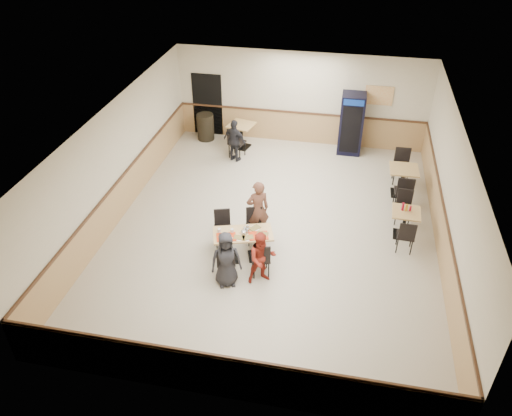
% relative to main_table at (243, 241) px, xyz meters
% --- Properties ---
extents(ground, '(10.00, 10.00, 0.00)m').
position_rel_main_table_xyz_m(ground, '(0.50, 1.28, -0.48)').
color(ground, beige).
rests_on(ground, ground).
extents(room_shell, '(10.00, 10.00, 10.00)m').
position_rel_main_table_xyz_m(room_shell, '(2.28, 3.82, 0.10)').
color(room_shell, silver).
rests_on(room_shell, ground).
extents(main_table, '(1.49, 1.05, 0.72)m').
position_rel_main_table_xyz_m(main_table, '(0.00, 0.00, 0.00)').
color(main_table, black).
rests_on(main_table, ground).
extents(main_chairs, '(1.61, 1.86, 0.91)m').
position_rel_main_table_xyz_m(main_chairs, '(-0.05, -0.01, -0.02)').
color(main_chairs, black).
rests_on(main_chairs, ground).
extents(diner_woman_left, '(0.77, 0.63, 1.34)m').
position_rel_main_table_xyz_m(diner_woman_left, '(-0.17, -0.91, 0.19)').
color(diner_woman_left, '#222227').
rests_on(diner_woman_left, ground).
extents(diner_woman_right, '(0.77, 0.71, 1.28)m').
position_rel_main_table_xyz_m(diner_woman_right, '(0.57, -0.68, 0.16)').
color(diner_woman_right, maroon).
rests_on(diner_woman_right, ground).
extents(diner_man_opposite, '(0.67, 0.59, 1.55)m').
position_rel_main_table_xyz_m(diner_man_opposite, '(0.17, 0.91, 0.30)').
color(diner_man_opposite, brown).
rests_on(diner_man_opposite, ground).
extents(lone_diner, '(0.86, 0.60, 1.35)m').
position_rel_main_table_xyz_m(lone_diner, '(-1.27, 4.56, 0.20)').
color(lone_diner, '#222227').
rests_on(lone_diner, ground).
extents(tabletop_clutter, '(1.20, 0.82, 0.12)m').
position_rel_main_table_xyz_m(tabletop_clutter, '(0.01, -0.07, 0.27)').
color(tabletop_clutter, red).
rests_on(tabletop_clutter, main_table).
extents(side_table_near, '(0.70, 0.70, 0.72)m').
position_rel_main_table_xyz_m(side_table_near, '(3.68, 1.61, -0.00)').
color(side_table_near, black).
rests_on(side_table_near, ground).
extents(side_table_near_chair_south, '(0.44, 0.44, 0.91)m').
position_rel_main_table_xyz_m(side_table_near_chair_south, '(3.68, 1.04, -0.02)').
color(side_table_near_chair_south, black).
rests_on(side_table_near_chair_south, ground).
extents(side_table_near_chair_north, '(0.44, 0.44, 0.91)m').
position_rel_main_table_xyz_m(side_table_near_chair_north, '(3.68, 2.19, -0.02)').
color(side_table_near_chair_north, black).
rests_on(side_table_near_chair_north, ground).
extents(side_table_far, '(0.78, 0.78, 0.82)m').
position_rel_main_table_xyz_m(side_table_far, '(3.70, 3.56, 0.07)').
color(side_table_far, black).
rests_on(side_table_far, ground).
extents(side_table_far_chair_south, '(0.49, 0.49, 1.04)m').
position_rel_main_table_xyz_m(side_table_far_chair_south, '(3.70, 2.91, 0.04)').
color(side_table_far_chair_south, black).
rests_on(side_table_far_chair_south, ground).
extents(side_table_far_chair_north, '(0.49, 0.49, 1.04)m').
position_rel_main_table_xyz_m(side_table_far_chair_north, '(3.70, 4.22, 0.04)').
color(side_table_far_chair_north, black).
rests_on(side_table_far_chair_north, ground).
extents(condiment_caddy, '(0.23, 0.06, 0.20)m').
position_rel_main_table_xyz_m(condiment_caddy, '(3.65, 1.66, 0.33)').
color(condiment_caddy, maroon).
rests_on(condiment_caddy, side_table_near).
extents(back_table, '(0.91, 0.91, 0.81)m').
position_rel_main_table_xyz_m(back_table, '(-1.27, 5.48, 0.06)').
color(back_table, black).
rests_on(back_table, ground).
extents(back_table_chair_lone, '(0.57, 0.57, 1.03)m').
position_rel_main_table_xyz_m(back_table_chair_lone, '(-1.27, 4.83, 0.03)').
color(back_table_chair_lone, black).
rests_on(back_table_chair_lone, ground).
extents(pepsi_cooler, '(0.73, 0.74, 1.93)m').
position_rel_main_table_xyz_m(pepsi_cooler, '(2.17, 5.87, 0.48)').
color(pepsi_cooler, black).
rests_on(pepsi_cooler, ground).
extents(trash_bin, '(0.56, 0.56, 0.88)m').
position_rel_main_table_xyz_m(trash_bin, '(-2.58, 5.83, -0.04)').
color(trash_bin, black).
rests_on(trash_bin, ground).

